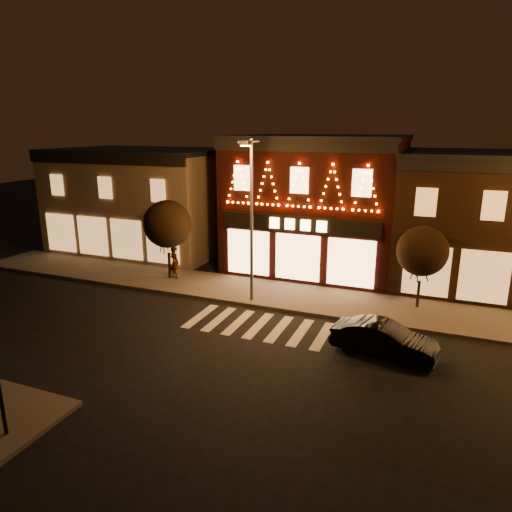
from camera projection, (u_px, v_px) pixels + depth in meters
The scene contains 10 objects.
ground at pixel (220, 366), 17.65m from camera, with size 120.00×120.00×0.00m, color black.
sidewalk_far at pixel (323, 301), 24.07m from camera, with size 44.00×4.00×0.15m, color #47423D.
building_left at pixel (143, 200), 33.86m from camera, with size 12.20×8.28×7.30m.
building_pulp at pixel (317, 203), 29.04m from camera, with size 10.20×8.34×8.30m.
building_right_a at pixel (484, 221), 25.74m from camera, with size 9.20×8.28×7.50m.
streetlamp_mid at pixel (251, 210), 22.53m from camera, with size 0.73×1.85×8.08m.
tree_left at pixel (167, 224), 26.69m from camera, with size 2.76×2.76×4.62m.
tree_right at pixel (422, 251), 22.32m from camera, with size 2.44×2.44×4.07m.
dark_sedan at pixel (384, 339), 18.31m from camera, with size 1.43×4.09×1.35m, color black.
pedestrian at pixel (175, 262), 27.25m from camera, with size 0.69×0.45×1.90m, color gray.
Camera 1 is at (7.21, -14.24, 8.73)m, focal length 32.61 mm.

